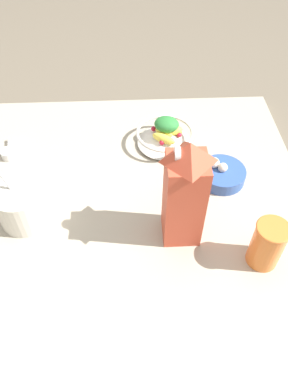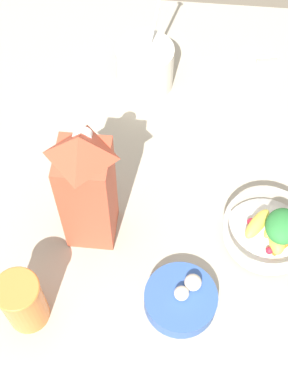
{
  "view_description": "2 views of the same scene",
  "coord_description": "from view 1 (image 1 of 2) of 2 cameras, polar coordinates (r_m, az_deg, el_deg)",
  "views": [
    {
      "loc": [
        0.64,
        0.05,
        0.85
      ],
      "look_at": [
        -0.04,
        0.08,
        0.09
      ],
      "focal_mm": 35.0,
      "sensor_mm": 36.0,
      "label": 1
    },
    {
      "loc": [
        -0.1,
        0.68,
        1.02
      ],
      "look_at": [
        -0.04,
        0.12,
        0.11
      ],
      "focal_mm": 50.0,
      "sensor_mm": 36.0,
      "label": 2
    }
  ],
  "objects": [
    {
      "name": "drinking_cup",
      "position": [
        0.95,
        18.31,
        -7.5
      ],
      "size": [
        0.08,
        0.08,
        0.13
      ],
      "color": "orange",
      "rests_on": "countertop"
    },
    {
      "name": "garlic_bowl",
      "position": [
        1.14,
        11.72,
        2.72
      ],
      "size": [
        0.14,
        0.14,
        0.07
      ],
      "color": "#3356A3",
      "rests_on": "countertop"
    },
    {
      "name": "yogurt_tub",
      "position": [
        1.04,
        -18.11,
        -1.67
      ],
      "size": [
        0.14,
        0.14,
        0.25
      ],
      "color": "silver",
      "rests_on": "countertop"
    },
    {
      "name": "countertop",
      "position": [
        1.05,
        -4.22,
        -4.38
      ],
      "size": [
        1.11,
        1.11,
        0.03
      ],
      "color": "#B2A893",
      "rests_on": "ground_plane"
    },
    {
      "name": "fruit_bowl",
      "position": [
        1.23,
        3.24,
        8.64
      ],
      "size": [
        0.19,
        0.19,
        0.09
      ],
      "color": "silver",
      "rests_on": "countertop"
    },
    {
      "name": "milk_carton",
      "position": [
        0.89,
        6.19,
        -0.15
      ],
      "size": [
        0.09,
        0.09,
        0.31
      ],
      "color": "#CC4C33",
      "rests_on": "countertop"
    },
    {
      "name": "ground_plane",
      "position": [
        1.06,
        -4.17,
        -4.92
      ],
      "size": [
        6.0,
        6.0,
        0.0
      ],
      "primitive_type": "plane",
      "color": "#665B4C"
    },
    {
      "name": "measuring_scoop",
      "position": [
        1.27,
        -19.91,
        5.57
      ],
      "size": [
        0.1,
        0.05,
        0.03
      ],
      "color": "white",
      "rests_on": "countertop"
    }
  ]
}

